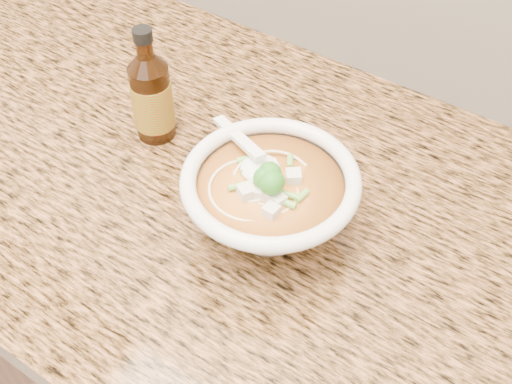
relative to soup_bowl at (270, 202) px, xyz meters
The scene contains 4 objects.
cabinet 0.56m from the soup_bowl, 167.63° to the left, with size 4.00×0.65×0.86m, color #381E11.
counter_slab 0.22m from the soup_bowl, 167.63° to the left, with size 4.00×0.68×0.04m, color #A0653A.
soup_bowl is the anchor object (origin of this frame).
hot_sauce_bottle 0.24m from the soup_bowl, 166.00° to the left, with size 0.06×0.06×0.17m.
Camera 1 is at (0.48, 1.20, 1.51)m, focal length 45.00 mm.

